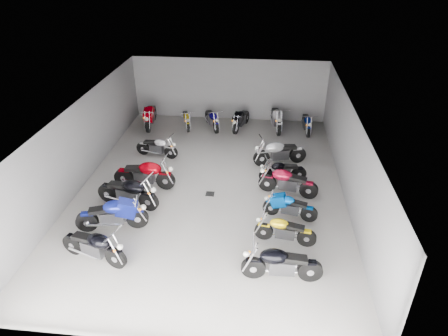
# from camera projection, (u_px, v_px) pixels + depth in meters

# --- Properties ---
(ground) EXTENTS (14.00, 14.00, 0.00)m
(ground) POSITION_uv_depth(u_px,v_px,m) (212.00, 187.00, 15.48)
(ground) COLOR #9F9C97
(ground) RESTS_ON ground
(wall_back) EXTENTS (10.00, 0.10, 3.20)m
(wall_back) POSITION_uv_depth(u_px,v_px,m) (229.00, 89.00, 20.74)
(wall_back) COLOR slate
(wall_back) RESTS_ON ground
(wall_left) EXTENTS (0.10, 14.00, 3.20)m
(wall_left) POSITION_uv_depth(u_px,v_px,m) (81.00, 144.00, 15.15)
(wall_left) COLOR slate
(wall_left) RESTS_ON ground
(wall_right) EXTENTS (0.10, 14.00, 3.20)m
(wall_right) POSITION_uv_depth(u_px,v_px,m) (350.00, 157.00, 14.23)
(wall_right) COLOR slate
(wall_right) RESTS_ON ground
(ceiling) EXTENTS (10.00, 14.00, 0.04)m
(ceiling) POSITION_uv_depth(u_px,v_px,m) (210.00, 109.00, 13.89)
(ceiling) COLOR black
(ceiling) RESTS_ON wall_back
(drain_grate) EXTENTS (0.32, 0.32, 0.01)m
(drain_grate) POSITION_uv_depth(u_px,v_px,m) (210.00, 194.00, 15.04)
(drain_grate) COLOR black
(drain_grate) RESTS_ON ground
(motorcycle_left_a) EXTENTS (2.18, 0.80, 0.98)m
(motorcycle_left_a) POSITION_uv_depth(u_px,v_px,m) (94.00, 246.00, 11.65)
(motorcycle_left_a) COLOR black
(motorcycle_left_a) RESTS_ON ground
(motorcycle_left_b) EXTENTS (2.32, 0.69, 1.03)m
(motorcycle_left_b) POSITION_uv_depth(u_px,v_px,m) (113.00, 215.00, 12.95)
(motorcycle_left_b) COLOR black
(motorcycle_left_b) RESTS_ON ground
(motorcycle_left_c) EXTENTS (2.37, 0.72, 1.05)m
(motorcycle_left_c) POSITION_uv_depth(u_px,v_px,m) (128.00, 192.00, 14.09)
(motorcycle_left_c) COLOR black
(motorcycle_left_c) RESTS_ON ground
(motorcycle_left_d) EXTENTS (2.40, 0.49, 1.06)m
(motorcycle_left_d) POSITION_uv_depth(u_px,v_px,m) (145.00, 174.00, 15.19)
(motorcycle_left_d) COLOR black
(motorcycle_left_d) RESTS_ON ground
(motorcycle_left_f) EXTENTS (1.93, 0.55, 0.85)m
(motorcycle_left_f) POSITION_uv_depth(u_px,v_px,m) (157.00, 147.00, 17.46)
(motorcycle_left_f) COLOR black
(motorcycle_left_f) RESTS_ON ground
(motorcycle_right_a) EXTENTS (2.27, 0.46, 1.00)m
(motorcycle_right_a) POSITION_uv_depth(u_px,v_px,m) (281.00, 264.00, 11.00)
(motorcycle_right_a) COLOR black
(motorcycle_right_a) RESTS_ON ground
(motorcycle_right_b) EXTENTS (1.94, 0.47, 0.85)m
(motorcycle_right_b) POSITION_uv_depth(u_px,v_px,m) (284.00, 230.00, 12.41)
(motorcycle_right_b) COLOR black
(motorcycle_right_b) RESTS_ON ground
(motorcycle_right_c) EXTENTS (1.87, 0.53, 0.83)m
(motorcycle_right_c) POSITION_uv_depth(u_px,v_px,m) (289.00, 207.00, 13.55)
(motorcycle_right_c) COLOR black
(motorcycle_right_c) RESTS_ON ground
(motorcycle_right_d) EXTENTS (2.22, 0.66, 0.98)m
(motorcycle_right_d) POSITION_uv_depth(u_px,v_px,m) (287.00, 182.00, 14.78)
(motorcycle_right_d) COLOR black
(motorcycle_right_d) RESTS_ON ground
(motorcycle_right_e) EXTENTS (1.88, 0.56, 0.84)m
(motorcycle_right_e) POSITION_uv_depth(u_px,v_px,m) (282.00, 171.00, 15.64)
(motorcycle_right_e) COLOR black
(motorcycle_right_e) RESTS_ON ground
(motorcycle_right_f) EXTENTS (2.25, 0.83, 1.02)m
(motorcycle_right_f) POSITION_uv_depth(u_px,v_px,m) (279.00, 152.00, 16.82)
(motorcycle_right_f) COLOR black
(motorcycle_right_f) RESTS_ON ground
(motorcycle_back_a) EXTENTS (0.53, 2.37, 1.04)m
(motorcycle_back_a) POSITION_uv_depth(u_px,v_px,m) (150.00, 116.00, 20.35)
(motorcycle_back_a) COLOR black
(motorcycle_back_a) RESTS_ON ground
(motorcycle_back_b) EXTENTS (0.67, 1.81, 0.82)m
(motorcycle_back_b) POSITION_uv_depth(u_px,v_px,m) (186.00, 119.00, 20.27)
(motorcycle_back_b) COLOR black
(motorcycle_back_b) RESTS_ON ground
(motorcycle_back_c) EXTENTS (0.97, 1.93, 0.90)m
(motorcycle_back_c) POSITION_uv_depth(u_px,v_px,m) (212.00, 119.00, 20.16)
(motorcycle_back_c) COLOR black
(motorcycle_back_c) RESTS_ON ground
(motorcycle_back_d) EXTENTS (0.74, 2.05, 0.93)m
(motorcycle_back_d) POSITION_uv_depth(u_px,v_px,m) (241.00, 119.00, 20.08)
(motorcycle_back_d) COLOR black
(motorcycle_back_d) RESTS_ON ground
(motorcycle_back_e) EXTENTS (0.57, 2.38, 1.05)m
(motorcycle_back_e) POSITION_uv_depth(u_px,v_px,m) (276.00, 118.00, 20.03)
(motorcycle_back_e) COLOR black
(motorcycle_back_e) RESTS_ON ground
(motorcycle_back_f) EXTENTS (0.42, 1.97, 0.86)m
(motorcycle_back_f) POSITION_uv_depth(u_px,v_px,m) (307.00, 123.00, 19.77)
(motorcycle_back_f) COLOR black
(motorcycle_back_f) RESTS_ON ground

